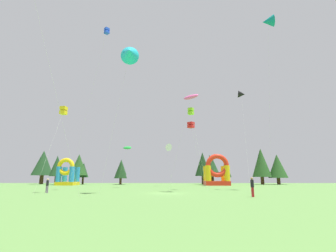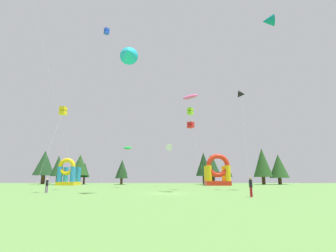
% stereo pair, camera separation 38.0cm
% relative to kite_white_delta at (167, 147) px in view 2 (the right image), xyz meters
% --- Properties ---
extents(ground_plane, '(120.00, 120.00, 0.00)m').
position_rel_kite_white_delta_xyz_m(ground_plane, '(0.36, -25.94, -8.51)').
color(ground_plane, '#5B8C42').
extents(kite_white_delta, '(2.35, 2.37, 9.44)m').
position_rel_kite_white_delta_xyz_m(kite_white_delta, '(0.00, 0.00, 0.00)').
color(kite_white_delta, white).
rests_on(kite_white_delta, ground_plane).
extents(kite_lime_box, '(2.32, 1.51, 11.25)m').
position_rel_kite_white_delta_xyz_m(kite_lime_box, '(3.61, -22.32, 2.27)').
color(kite_lime_box, '#8CD826').
rests_on(kite_lime_box, ground_plane).
extents(kite_red_box, '(2.94, 3.40, 10.42)m').
position_rel_kite_white_delta_xyz_m(kite_red_box, '(4.03, -16.99, 1.45)').
color(kite_red_box, red).
rests_on(kite_red_box, ground_plane).
extents(kite_black_delta, '(1.89, 5.98, 15.72)m').
position_rel_kite_white_delta_xyz_m(kite_black_delta, '(12.32, -16.96, 6.54)').
color(kite_black_delta, black).
rests_on(kite_black_delta, ground_plane).
extents(kite_cyan_delta, '(4.08, 2.68, 18.47)m').
position_rel_kite_white_delta_xyz_m(kite_cyan_delta, '(-4.36, -26.97, 8.65)').
color(kite_cyan_delta, '#19B7CC').
rests_on(kite_cyan_delta, ground_plane).
extents(kite_blue_box, '(8.10, 8.62, 26.30)m').
position_rel_kite_white_delta_xyz_m(kite_blue_box, '(-9.85, -18.10, 17.19)').
color(kite_blue_box, blue).
rests_on(kite_blue_box, ground_plane).
extents(kite_green_parafoil, '(3.42, 3.34, 8.03)m').
position_rel_kite_white_delta_xyz_m(kite_green_parafoil, '(-7.58, -7.39, -1.03)').
color(kite_green_parafoil, green).
rests_on(kite_green_parafoil, ground_plane).
extents(kite_yellow_box, '(1.06, 4.57, 10.82)m').
position_rel_kite_white_delta_xyz_m(kite_yellow_box, '(-13.08, -24.66, 1.79)').
color(kite_yellow_box, yellow).
rests_on(kite_yellow_box, ground_plane).
extents(kite_teal_delta, '(2.44, 9.05, 28.22)m').
position_rel_kite_white_delta_xyz_m(kite_teal_delta, '(17.01, -18.46, 18.68)').
color(kite_teal_delta, '#0C7F7A').
rests_on(kite_teal_delta, ground_plane).
extents(kite_pink_parafoil, '(4.40, 5.00, 13.03)m').
position_rel_kite_white_delta_xyz_m(kite_pink_parafoil, '(3.55, -23.48, 3.98)').
color(kite_pink_parafoil, '#EA599E').
rests_on(kite_pink_parafoil, ground_plane).
extents(person_left_edge, '(0.43, 0.43, 1.82)m').
position_rel_kite_white_delta_xyz_m(person_left_edge, '(8.49, -31.64, -7.42)').
color(person_left_edge, '#B21E26').
rests_on(person_left_edge, ground_plane).
extents(person_far_side, '(0.36, 0.36, 1.69)m').
position_rel_kite_white_delta_xyz_m(person_far_side, '(-14.07, -25.10, -7.50)').
color(person_far_side, '#724C8C').
rests_on(person_far_side, ground_plane).
extents(inflatable_blue_arch, '(4.38, 4.81, 6.49)m').
position_rel_kite_white_delta_xyz_m(inflatable_blue_arch, '(-24.40, 6.43, -6.03)').
color(inflatable_blue_arch, yellow).
rests_on(inflatable_blue_arch, ground_plane).
extents(inflatable_orange_dome, '(5.78, 4.98, 7.39)m').
position_rel_kite_white_delta_xyz_m(inflatable_orange_dome, '(11.90, 5.57, -5.75)').
color(inflatable_orange_dome, red).
rests_on(inflatable_orange_dome, ground_plane).
extents(tree_row_0, '(6.05, 6.05, 9.80)m').
position_rel_kite_white_delta_xyz_m(tree_row_0, '(-36.96, 19.13, -2.40)').
color(tree_row_0, '#4C331E').
rests_on(tree_row_0, ground_plane).
extents(tree_row_1, '(3.84, 3.84, 7.88)m').
position_rel_kite_white_delta_xyz_m(tree_row_1, '(-30.63, 14.38, -3.50)').
color(tree_row_1, '#4C331E').
rests_on(tree_row_1, ground_plane).
extents(tree_row_2, '(4.83, 4.83, 8.24)m').
position_rel_kite_white_delta_xyz_m(tree_row_2, '(-24.69, 14.67, -3.22)').
color(tree_row_2, '#4C331E').
rests_on(tree_row_2, ground_plane).
extents(tree_row_3, '(2.93, 2.93, 5.96)m').
position_rel_kite_white_delta_xyz_m(tree_row_3, '(-23.63, 15.67, -4.62)').
color(tree_row_3, '#4C331E').
rests_on(tree_row_3, ground_plane).
extents(tree_row_4, '(3.23, 3.23, 7.04)m').
position_rel_kite_white_delta_xyz_m(tree_row_4, '(-13.49, 17.91, -3.75)').
color(tree_row_4, '#4C331E').
rests_on(tree_row_4, ground_plane).
extents(tree_row_5, '(3.52, 3.52, 6.24)m').
position_rel_kite_white_delta_xyz_m(tree_row_5, '(-12.86, 14.39, -4.60)').
color(tree_row_5, '#4C331E').
rests_on(tree_row_5, ground_plane).
extents(tree_row_6, '(4.53, 4.53, 9.09)m').
position_rel_kite_white_delta_xyz_m(tree_row_6, '(10.16, 18.01, -2.85)').
color(tree_row_6, '#4C331E').
rests_on(tree_row_6, ground_plane).
extents(tree_row_7, '(3.91, 3.91, 7.98)m').
position_rel_kite_white_delta_xyz_m(tree_row_7, '(11.59, 14.10, -3.53)').
color(tree_row_7, '#4C331E').
rests_on(tree_row_7, ground_plane).
extents(tree_row_8, '(4.12, 4.12, 7.67)m').
position_rel_kite_white_delta_xyz_m(tree_row_8, '(12.90, 17.92, -3.39)').
color(tree_row_8, '#4C331E').
rests_on(tree_row_8, ground_plane).
extents(tree_row_9, '(3.24, 3.24, 7.07)m').
position_rel_kite_white_delta_xyz_m(tree_row_9, '(17.09, 19.58, -4.03)').
color(tree_row_9, '#4C331E').
rests_on(tree_row_9, ground_plane).
extents(tree_row_10, '(5.12, 5.12, 9.94)m').
position_rel_kite_white_delta_xyz_m(tree_row_10, '(26.14, 15.21, -2.57)').
color(tree_row_10, '#4C331E').
rests_on(tree_row_10, ground_plane).
extents(tree_row_11, '(5.14, 5.14, 8.22)m').
position_rel_kite_white_delta_xyz_m(tree_row_11, '(30.50, 15.05, -3.55)').
color(tree_row_11, '#4C331E').
rests_on(tree_row_11, ground_plane).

